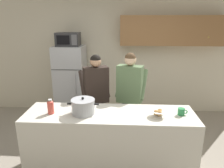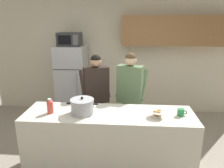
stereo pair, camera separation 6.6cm
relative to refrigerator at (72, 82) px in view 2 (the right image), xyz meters
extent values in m
cube|color=beige|center=(0.99, 0.45, 0.49)|extent=(6.00, 0.12, 2.60)
cube|color=olive|center=(2.19, 0.22, 1.12)|extent=(2.21, 0.34, 0.62)
sphere|color=gold|center=(2.91, 0.05, 1.00)|extent=(0.03, 0.03, 0.03)
cube|color=silver|center=(0.99, -1.85, -0.35)|extent=(2.34, 0.68, 0.92)
cube|color=#B7BABF|center=(0.00, 0.00, 0.00)|extent=(0.64, 0.64, 1.61)
cube|color=#333333|center=(0.00, -0.32, 0.36)|extent=(0.63, 0.01, 0.01)
cylinder|color=#B2B2B7|center=(0.18, -0.35, -0.08)|extent=(0.02, 0.02, 0.73)
cube|color=#2D2D30|center=(0.00, -0.02, 0.95)|extent=(0.48, 0.36, 0.28)
cube|color=black|center=(-0.06, -0.20, 0.95)|extent=(0.26, 0.01, 0.18)
cube|color=#59595B|center=(0.17, -0.20, 0.95)|extent=(0.11, 0.01, 0.21)
cylinder|color=black|center=(0.78, -1.07, -0.42)|extent=(0.11, 0.11, 0.78)
cylinder|color=black|center=(0.65, -1.13, -0.42)|extent=(0.11, 0.11, 0.78)
cube|color=#2D231E|center=(0.71, -1.10, 0.28)|extent=(0.45, 0.34, 0.62)
sphere|color=tan|center=(0.71, -1.10, 0.69)|extent=(0.19, 0.19, 0.19)
sphere|color=black|center=(0.71, -1.10, 0.71)|extent=(0.18, 0.18, 0.18)
cylinder|color=#2D231E|center=(0.85, -0.91, 0.26)|extent=(0.22, 0.37, 0.48)
cylinder|color=#2D231E|center=(0.48, -1.07, 0.26)|extent=(0.22, 0.37, 0.48)
cylinder|color=black|center=(1.35, -1.13, -0.41)|extent=(0.11, 0.11, 0.80)
cylinder|color=black|center=(1.21, -1.09, -0.41)|extent=(0.11, 0.11, 0.80)
cube|color=#59724C|center=(1.28, -1.11, 0.31)|extent=(0.46, 0.31, 0.63)
sphere|color=beige|center=(1.28, -1.11, 0.72)|extent=(0.19, 0.19, 0.19)
sphere|color=#4C3823|center=(1.28, -1.11, 0.74)|extent=(0.18, 0.18, 0.18)
cylinder|color=#59724C|center=(1.52, -1.06, 0.29)|extent=(0.18, 0.38, 0.49)
cylinder|color=#59724C|center=(1.12, -0.94, 0.29)|extent=(0.18, 0.38, 0.49)
cylinder|color=#ADAFB5|center=(0.63, -1.89, 0.21)|extent=(0.31, 0.31, 0.19)
cylinder|color=#ADAFB5|center=(0.63, -1.89, 0.31)|extent=(0.32, 0.32, 0.02)
sphere|color=black|center=(0.63, -1.89, 0.34)|extent=(0.04, 0.04, 0.04)
cube|color=black|center=(0.45, -1.89, 0.25)|extent=(0.06, 0.02, 0.02)
cube|color=black|center=(0.82, -1.89, 0.25)|extent=(0.06, 0.02, 0.02)
cylinder|color=#2D8C4C|center=(1.95, -1.86, 0.16)|extent=(0.09, 0.09, 0.10)
torus|color=#2D8C4C|center=(2.01, -1.86, 0.16)|extent=(0.06, 0.01, 0.06)
cylinder|color=white|center=(1.64, -1.93, 0.12)|extent=(0.11, 0.11, 0.02)
cone|color=white|center=(1.64, -1.93, 0.16)|extent=(0.21, 0.21, 0.06)
sphere|color=tan|center=(1.61, -1.95, 0.18)|extent=(0.07, 0.07, 0.07)
sphere|color=tan|center=(1.66, -1.90, 0.18)|extent=(0.07, 0.07, 0.07)
sphere|color=tan|center=(1.65, -1.96, 0.18)|extent=(0.07, 0.07, 0.07)
cylinder|color=#D84C3F|center=(0.19, -1.91, 0.20)|extent=(0.09, 0.09, 0.17)
cone|color=#D84C3F|center=(0.19, -1.91, 0.30)|extent=(0.09, 0.09, 0.03)
cylinder|color=white|center=(0.19, -1.91, 0.31)|extent=(0.05, 0.05, 0.02)
camera|label=1|loc=(1.17, -4.54, 1.34)|focal=34.27mm
camera|label=2|loc=(1.24, -4.54, 1.34)|focal=34.27mm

